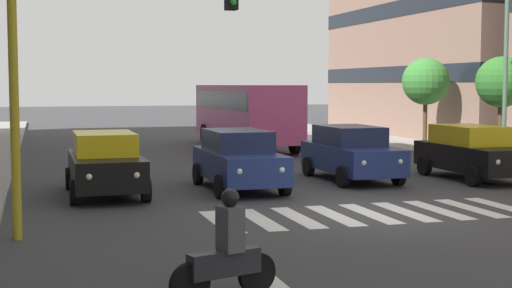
% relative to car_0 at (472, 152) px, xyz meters
% --- Properties ---
extents(ground_plane, '(180.00, 180.00, 0.00)m').
position_rel_car_0_xyz_m(ground_plane, '(5.82, 4.85, -0.89)').
color(ground_plane, '#38383A').
extents(crosswalk_markings, '(7.65, 2.80, 0.01)m').
position_rel_car_0_xyz_m(crosswalk_markings, '(5.82, 4.85, -0.88)').
color(crosswalk_markings, silver).
rests_on(crosswalk_markings, ground_plane).
extents(car_0, '(2.02, 4.44, 1.72)m').
position_rel_car_0_xyz_m(car_0, '(0.00, 0.00, 0.00)').
color(car_0, black).
rests_on(car_0, ground_plane).
extents(car_1, '(2.02, 4.44, 1.72)m').
position_rel_car_0_xyz_m(car_1, '(3.80, -0.88, 0.00)').
color(car_1, navy).
rests_on(car_1, ground_plane).
extents(car_2, '(2.02, 4.44, 1.72)m').
position_rel_car_0_xyz_m(car_2, '(7.75, 0.11, 0.00)').
color(car_2, navy).
rests_on(car_2, ground_plane).
extents(car_3, '(2.02, 4.44, 1.72)m').
position_rel_car_0_xyz_m(car_3, '(11.54, 0.13, 0.00)').
color(car_3, black).
rests_on(car_3, ground_plane).
extents(bus_behind_traffic, '(2.78, 10.50, 3.00)m').
position_rel_car_0_xyz_m(bus_behind_traffic, '(3.80, -13.42, 0.97)').
color(bus_behind_traffic, '#DB5193').
rests_on(bus_behind_traffic, ground_plane).
extents(motorcycle_with_rider, '(1.66, 0.59, 1.57)m').
position_rel_car_0_xyz_m(motorcycle_with_rider, '(10.77, 10.64, -0.24)').
color(motorcycle_with_rider, black).
rests_on(motorcycle_with_rider, ground_plane).
extents(traffic_light_gantry, '(4.54, 0.36, 5.50)m').
position_rel_car_0_xyz_m(traffic_light_gantry, '(12.40, 5.59, 2.83)').
color(traffic_light_gantry, '#AD991E').
rests_on(traffic_light_gantry, ground_plane).
extents(street_lamp_left, '(2.44, 0.28, 7.30)m').
position_rel_car_0_xyz_m(street_lamp_left, '(-2.69, -2.70, 3.67)').
color(street_lamp_left, '#4C6B56').
rests_on(street_lamp_left, sidewalk_left).
extents(street_lamp_right, '(3.14, 0.28, 7.42)m').
position_rel_car_0_xyz_m(street_lamp_right, '(14.20, -4.98, 3.81)').
color(street_lamp_right, '#4C6B56').
rests_on(street_lamp_right, sidewalk_right).
extents(street_tree_1, '(2.00, 2.00, 3.98)m').
position_rel_car_0_xyz_m(street_tree_1, '(-4.14, -4.50, 2.22)').
color(street_tree_1, '#513823').
rests_on(street_tree_1, sidewalk_left).
extents(street_tree_2, '(2.22, 2.22, 4.14)m').
position_rel_car_0_xyz_m(street_tree_2, '(-4.26, -10.61, 2.28)').
color(street_tree_2, '#513823').
rests_on(street_tree_2, sidewalk_left).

